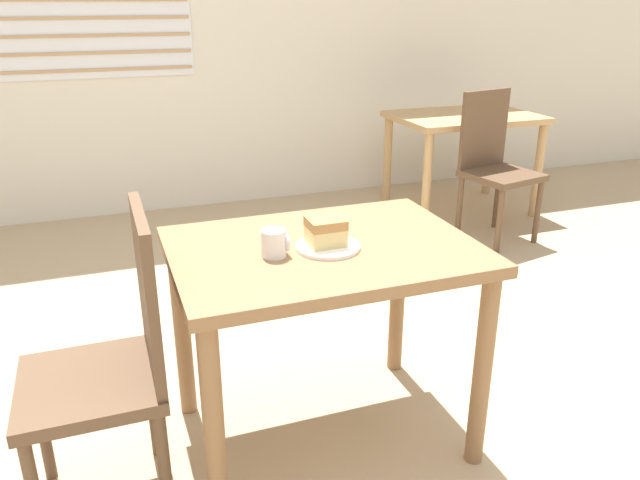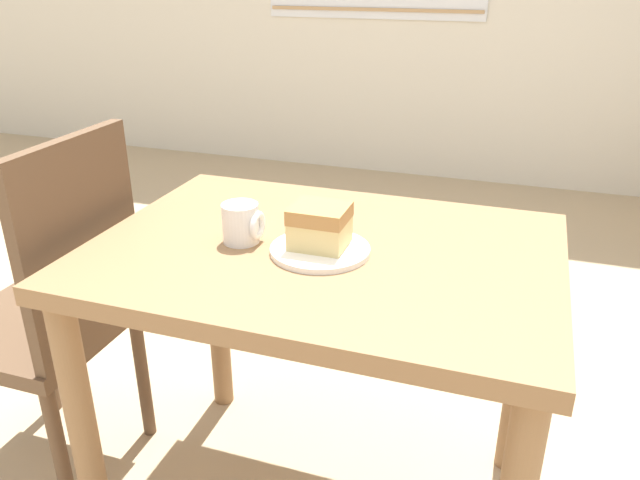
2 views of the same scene
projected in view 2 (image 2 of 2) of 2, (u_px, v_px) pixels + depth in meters
dining_table_near at (324, 296)px, 1.35m from camera, size 0.97×0.71×0.73m
chair_near_window at (55, 308)px, 1.53m from camera, size 0.40×0.40×0.94m
plate at (320, 250)px, 1.27m from camera, size 0.21×0.21×0.01m
cake_slice at (320, 226)px, 1.26m from camera, size 0.11×0.10×0.09m
coffee_mug at (242, 223)px, 1.31m from camera, size 0.08×0.08×0.08m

